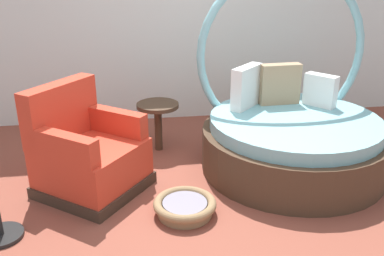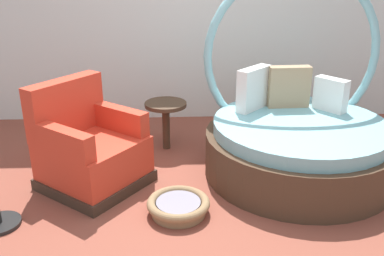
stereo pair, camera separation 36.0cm
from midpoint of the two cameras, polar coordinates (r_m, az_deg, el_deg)
ground_plane at (r=3.59m, az=3.90°, el=-11.02°), size 8.00×8.00×0.02m
back_wall at (r=5.30m, az=1.58°, el=15.92°), size 8.00×0.12×2.78m
round_daybed at (r=4.21m, az=16.22°, el=-0.87°), size 1.75×1.75×1.90m
red_armchair at (r=3.88m, az=-11.01°, el=-2.98°), size 1.12×1.12×0.94m
pet_basket at (r=3.49m, az=1.17°, el=-10.40°), size 0.51×0.51×0.13m
side_table at (r=4.50m, az=-1.24°, el=2.24°), size 0.44×0.44×0.52m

